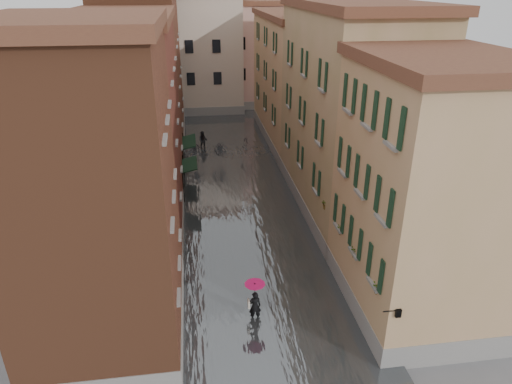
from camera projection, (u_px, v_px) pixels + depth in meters
ground at (261, 290)px, 23.53m from camera, size 120.00×120.00×0.00m
floodwater at (236, 187)px, 35.17m from camera, size 10.00×60.00×0.20m
building_left_near at (96, 203)px, 18.12m from camera, size 6.00×8.00×13.00m
building_left_mid at (128, 129)px, 28.11m from camera, size 6.00×14.00×12.50m
building_left_far at (146, 72)px, 41.27m from camera, size 6.00×16.00×14.00m
building_right_near at (425, 199)px, 20.20m from camera, size 6.00×8.00×11.50m
building_right_mid at (347, 116)px, 29.77m from camera, size 6.00×14.00×13.00m
building_right_far at (297, 82)px, 43.56m from camera, size 6.00×16.00×11.50m
building_end_cream at (190, 55)px, 54.57m from camera, size 12.00×9.00×13.00m
building_end_pink at (261, 55)px, 57.71m from camera, size 10.00×9.00×12.00m
awning_near at (189, 165)px, 32.79m from camera, size 1.09×2.74×2.80m
awning_far at (189, 142)px, 37.43m from camera, size 1.09×3.38×2.80m
wall_lantern at (397, 312)px, 17.42m from camera, size 0.71×0.22×0.35m
window_planters at (349, 234)px, 21.82m from camera, size 0.59×8.53×0.84m
pedestrian_main at (255, 298)px, 20.94m from camera, size 0.96×0.96×2.06m
pedestrian_far at (203, 141)px, 42.92m from camera, size 0.98×0.83×1.75m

